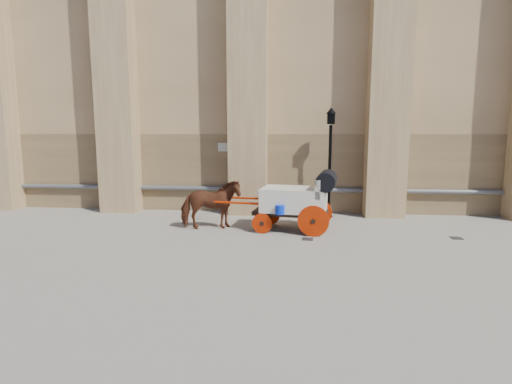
# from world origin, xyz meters

# --- Properties ---
(ground) EXTENTS (90.00, 90.00, 0.00)m
(ground) POSITION_xyz_m (0.00, 0.00, 0.00)
(ground) COLOR gray
(ground) RESTS_ON ground
(horse) EXTENTS (2.03, 1.26, 1.59)m
(horse) POSITION_xyz_m (-1.90, 1.02, 0.79)
(horse) COLOR brown
(horse) RESTS_ON ground
(carriage) EXTENTS (4.46, 1.79, 1.90)m
(carriage) POSITION_xyz_m (0.88, 1.10, 1.03)
(carriage) COLOR black
(carriage) RESTS_ON ground
(street_lamp) EXTENTS (0.37, 0.37, 3.93)m
(street_lamp) POSITION_xyz_m (1.99, 3.27, 2.10)
(street_lamp) COLOR black
(street_lamp) RESTS_ON ground
(drain_grate_near) EXTENTS (0.35, 0.35, 0.01)m
(drain_grate_near) POSITION_xyz_m (1.14, 0.07, 0.01)
(drain_grate_near) COLOR black
(drain_grate_near) RESTS_ON ground
(drain_grate_far) EXTENTS (0.33, 0.33, 0.01)m
(drain_grate_far) POSITION_xyz_m (5.48, 0.60, 0.01)
(drain_grate_far) COLOR black
(drain_grate_far) RESTS_ON ground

